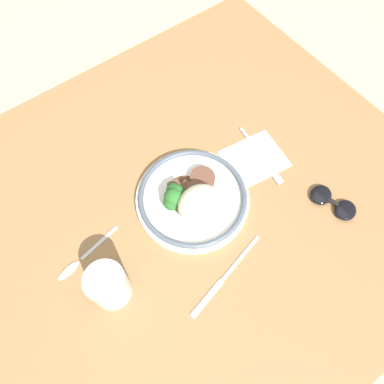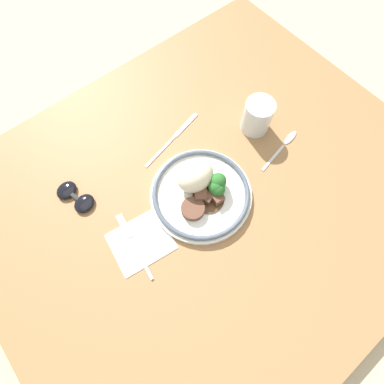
{
  "view_description": "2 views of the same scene",
  "coord_description": "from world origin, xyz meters",
  "px_view_note": "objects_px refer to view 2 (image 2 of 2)",
  "views": [
    {
      "loc": [
        0.19,
        0.29,
        0.81
      ],
      "look_at": [
        -0.03,
        -0.01,
        0.07
      ],
      "focal_mm": 35.0,
      "sensor_mm": 36.0,
      "label": 1
    },
    {
      "loc": [
        -0.23,
        -0.21,
        0.75
      ],
      "look_at": [
        -0.05,
        0.01,
        0.08
      ],
      "focal_mm": 28.0,
      "sensor_mm": 36.0,
      "label": 2
    }
  ],
  "objects_px": {
    "plate": "(201,190)",
    "spoon": "(286,142)",
    "knife": "(174,137)",
    "sunglasses": "(75,197)",
    "fork": "(131,239)",
    "juice_glass": "(257,117)"
  },
  "relations": [
    {
      "from": "plate",
      "to": "juice_glass",
      "type": "xyz_separation_m",
      "value": [
        0.25,
        0.06,
        0.02
      ]
    },
    {
      "from": "sunglasses",
      "to": "juice_glass",
      "type": "bearing_deg",
      "value": -29.67
    },
    {
      "from": "knife",
      "to": "spoon",
      "type": "height_order",
      "value": "spoon"
    },
    {
      "from": "plate",
      "to": "spoon",
      "type": "height_order",
      "value": "plate"
    },
    {
      "from": "fork",
      "to": "spoon",
      "type": "height_order",
      "value": "same"
    },
    {
      "from": "juice_glass",
      "to": "spoon",
      "type": "height_order",
      "value": "juice_glass"
    },
    {
      "from": "knife",
      "to": "spoon",
      "type": "xyz_separation_m",
      "value": [
        0.23,
        -0.21,
        0.0
      ]
    },
    {
      "from": "knife",
      "to": "spoon",
      "type": "bearing_deg",
      "value": -54.99
    },
    {
      "from": "knife",
      "to": "spoon",
      "type": "distance_m",
      "value": 0.31
    },
    {
      "from": "spoon",
      "to": "fork",
      "type": "bearing_deg",
      "value": 164.45
    },
    {
      "from": "knife",
      "to": "fork",
      "type": "bearing_deg",
      "value": -160.05
    },
    {
      "from": "juice_glass",
      "to": "spoon",
      "type": "distance_m",
      "value": 0.11
    },
    {
      "from": "fork",
      "to": "sunglasses",
      "type": "distance_m",
      "value": 0.18
    },
    {
      "from": "juice_glass",
      "to": "knife",
      "type": "xyz_separation_m",
      "value": [
        -0.2,
        0.11,
        -0.04
      ]
    },
    {
      "from": "knife",
      "to": "sunglasses",
      "type": "xyz_separation_m",
      "value": [
        -0.3,
        0.01,
        0.01
      ]
    },
    {
      "from": "plate",
      "to": "juice_glass",
      "type": "distance_m",
      "value": 0.25
    },
    {
      "from": "juice_glass",
      "to": "knife",
      "type": "bearing_deg",
      "value": 149.66
    },
    {
      "from": "plate",
      "to": "spoon",
      "type": "xyz_separation_m",
      "value": [
        0.28,
        -0.03,
        -0.02
      ]
    },
    {
      "from": "knife",
      "to": "plate",
      "type": "bearing_deg",
      "value": -118.35
    },
    {
      "from": "knife",
      "to": "sunglasses",
      "type": "height_order",
      "value": "sunglasses"
    },
    {
      "from": "knife",
      "to": "sunglasses",
      "type": "relative_size",
      "value": 1.84
    },
    {
      "from": "spoon",
      "to": "knife",
      "type": "bearing_deg",
      "value": 127.36
    }
  ]
}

